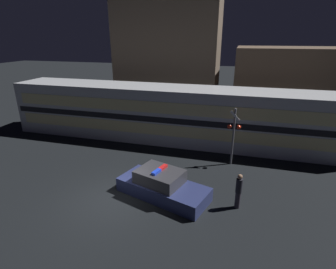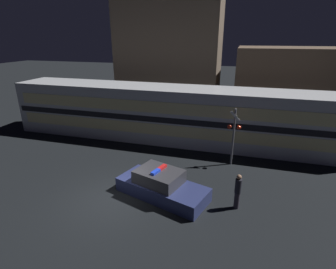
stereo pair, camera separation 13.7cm
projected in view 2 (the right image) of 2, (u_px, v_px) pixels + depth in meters
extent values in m
plane|color=black|center=(110.00, 200.00, 11.99)|extent=(120.00, 120.00, 0.00)
cube|color=#B7BABF|center=(172.00, 114.00, 18.44)|extent=(23.35, 3.14, 3.77)
cube|color=black|center=(165.00, 120.00, 17.01)|extent=(22.88, 0.03, 0.38)
cube|color=beige|center=(165.00, 130.00, 17.25)|extent=(22.18, 0.02, 0.75)
cube|color=beige|center=(165.00, 108.00, 16.72)|extent=(22.18, 0.02, 0.75)
cube|color=navy|center=(162.00, 189.00, 12.21)|extent=(4.60, 2.94, 0.66)
cube|color=#333338|center=(159.00, 176.00, 12.07)|extent=(2.42, 2.07, 0.59)
cube|color=blue|center=(156.00, 172.00, 11.75)|extent=(0.35, 0.56, 0.12)
cube|color=red|center=(162.00, 167.00, 12.15)|extent=(0.35, 0.56, 0.12)
cylinder|color=#2D2833|center=(237.00, 200.00, 11.29)|extent=(0.23, 0.23, 0.78)
cylinder|color=black|center=(238.00, 186.00, 11.04)|extent=(0.27, 0.27, 0.65)
sphere|color=#8C664C|center=(239.00, 177.00, 10.89)|extent=(0.21, 0.21, 0.21)
cylinder|color=slate|center=(233.00, 137.00, 14.77)|extent=(0.11, 0.11, 3.33)
sphere|color=red|center=(229.00, 127.00, 14.48)|extent=(0.23, 0.23, 0.23)
sphere|color=red|center=(239.00, 127.00, 14.35)|extent=(0.23, 0.23, 0.23)
cube|color=white|center=(235.00, 116.00, 14.25)|extent=(0.58, 0.03, 0.58)
cube|color=brown|center=(169.00, 57.00, 24.08)|extent=(9.23, 4.23, 10.41)
cube|color=brown|center=(297.00, 86.00, 22.06)|extent=(10.16, 6.22, 6.19)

